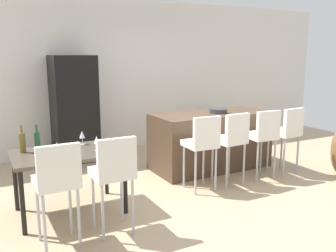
# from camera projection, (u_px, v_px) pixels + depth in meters

# --- Properties ---
(ground_plane) EXTENTS (10.00, 10.00, 0.00)m
(ground_plane) POSITION_uv_depth(u_px,v_px,m) (193.00, 187.00, 5.14)
(ground_plane) COLOR tan
(back_wall) EXTENTS (10.00, 0.12, 2.90)m
(back_wall) POSITION_uv_depth(u_px,v_px,m) (124.00, 75.00, 7.12)
(back_wall) COLOR silver
(back_wall) RESTS_ON ground_plane
(kitchen_island) EXTENTS (1.91, 0.87, 0.92)m
(kitchen_island) POSITION_uv_depth(u_px,v_px,m) (210.00, 140.00, 5.96)
(kitchen_island) COLOR #4C3828
(kitchen_island) RESTS_ON ground_plane
(bar_chair_left) EXTENTS (0.41, 0.41, 1.05)m
(bar_chair_left) POSITION_uv_depth(u_px,v_px,m) (202.00, 141.00, 4.88)
(bar_chair_left) COLOR white
(bar_chair_left) RESTS_ON ground_plane
(bar_chair_middle) EXTENTS (0.43, 0.43, 1.05)m
(bar_chair_middle) POSITION_uv_depth(u_px,v_px,m) (232.00, 137.00, 5.11)
(bar_chair_middle) COLOR white
(bar_chair_middle) RESTS_ON ground_plane
(bar_chair_right) EXTENTS (0.42, 0.42, 1.05)m
(bar_chair_right) POSITION_uv_depth(u_px,v_px,m) (263.00, 133.00, 5.38)
(bar_chair_right) COLOR white
(bar_chair_right) RESTS_ON ground_plane
(bar_chair_far) EXTENTS (0.43, 0.43, 1.05)m
(bar_chair_far) POSITION_uv_depth(u_px,v_px,m) (287.00, 130.00, 5.61)
(bar_chair_far) COLOR white
(bar_chair_far) RESTS_ON ground_plane
(dining_table) EXTENTS (1.25, 0.81, 0.74)m
(dining_table) POSITION_uv_depth(u_px,v_px,m) (68.00, 158.00, 4.21)
(dining_table) COLOR #4C4238
(dining_table) RESTS_ON ground_plane
(dining_chair_near) EXTENTS (0.41, 0.41, 1.05)m
(dining_chair_near) POSITION_uv_depth(u_px,v_px,m) (57.00, 179.00, 3.41)
(dining_chair_near) COLOR white
(dining_chair_near) RESTS_ON ground_plane
(dining_chair_far) EXTENTS (0.40, 0.40, 1.05)m
(dining_chair_far) POSITION_uv_depth(u_px,v_px,m) (114.00, 170.00, 3.67)
(dining_chair_far) COLOR white
(dining_chair_far) RESTS_ON ground_plane
(wine_bottle_near) EXTENTS (0.07, 0.07, 0.32)m
(wine_bottle_near) POSITION_uv_depth(u_px,v_px,m) (22.00, 142.00, 4.14)
(wine_bottle_near) COLOR brown
(wine_bottle_near) RESTS_ON dining_table
(wine_bottle_corner) EXTENTS (0.06, 0.06, 0.32)m
(wine_bottle_corner) POSITION_uv_depth(u_px,v_px,m) (37.00, 142.00, 4.15)
(wine_bottle_corner) COLOR #194723
(wine_bottle_corner) RESTS_ON dining_table
(wine_glass_left) EXTENTS (0.07, 0.07, 0.17)m
(wine_glass_left) POSITION_uv_depth(u_px,v_px,m) (97.00, 140.00, 4.24)
(wine_glass_left) COLOR silver
(wine_glass_left) RESTS_ON dining_table
(wine_glass_middle) EXTENTS (0.07, 0.07, 0.17)m
(wine_glass_middle) POSITION_uv_depth(u_px,v_px,m) (82.00, 135.00, 4.51)
(wine_glass_middle) COLOR silver
(wine_glass_middle) RESTS_ON dining_table
(wine_glass_right) EXTENTS (0.07, 0.07, 0.17)m
(wine_glass_right) POSITION_uv_depth(u_px,v_px,m) (57.00, 147.00, 3.93)
(wine_glass_right) COLOR silver
(wine_glass_right) RESTS_ON dining_table
(refrigerator) EXTENTS (0.72, 0.68, 1.84)m
(refrigerator) POSITION_uv_depth(u_px,v_px,m) (74.00, 109.00, 6.33)
(refrigerator) COLOR black
(refrigerator) RESTS_ON ground_plane
(fruit_bowl) EXTENTS (0.28, 0.28, 0.07)m
(fruit_bowl) POSITION_uv_depth(u_px,v_px,m) (218.00, 111.00, 5.86)
(fruit_bowl) COLOR #333338
(fruit_bowl) RESTS_ON kitchen_island
(potted_plant) EXTENTS (0.43, 0.43, 0.63)m
(potted_plant) POSITION_uv_depth(u_px,v_px,m) (216.00, 124.00, 7.83)
(potted_plant) COLOR beige
(potted_plant) RESTS_ON ground_plane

